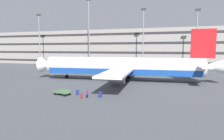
% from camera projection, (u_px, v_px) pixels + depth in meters
% --- Properties ---
extents(ground_plane, '(600.00, 600.00, 0.00)m').
position_uv_depth(ground_plane, '(117.00, 81.00, 45.02)').
color(ground_plane, '#424449').
extents(terminal_structure, '(148.12, 14.49, 15.23)m').
position_uv_depth(terminal_structure, '(146.00, 48.00, 85.88)').
color(terminal_structure, gray).
rests_on(terminal_structure, ground_plane).
extents(airliner, '(41.65, 33.66, 11.18)m').
position_uv_depth(airliner, '(123.00, 67.00, 44.79)').
color(airliner, silver).
rests_on(airliner, ground_plane).
extents(light_mast_far_left, '(1.80, 0.50, 21.65)m').
position_uv_depth(light_mast_far_left, '(39.00, 36.00, 84.47)').
color(light_mast_far_left, gray).
rests_on(light_mast_far_left, ground_plane).
extents(light_mast_left, '(1.80, 0.50, 26.22)m').
position_uv_depth(light_mast_left, '(89.00, 29.00, 77.25)').
color(light_mast_left, gray).
rests_on(light_mast_left, ground_plane).
extents(light_mast_center_left, '(1.80, 0.50, 21.40)m').
position_uv_depth(light_mast_center_left, '(143.00, 34.00, 71.09)').
color(light_mast_center_left, gray).
rests_on(light_mast_center_left, ground_plane).
extents(light_mast_center_right, '(1.80, 0.50, 20.16)m').
position_uv_depth(light_mast_center_right, '(197.00, 35.00, 65.78)').
color(light_mast_center_right, gray).
rests_on(light_mast_center_right, ground_plane).
extents(suitcase_laid_flat, '(0.48, 0.33, 0.97)m').
position_uv_depth(suitcase_laid_flat, '(100.00, 94.00, 29.51)').
color(suitcase_laid_flat, navy).
rests_on(suitcase_laid_flat, ground_plane).
extents(suitcase_black, '(0.45, 0.42, 0.83)m').
position_uv_depth(suitcase_black, '(88.00, 92.00, 31.21)').
color(suitcase_black, '#72388C').
rests_on(suitcase_black, ground_plane).
extents(suitcase_silver, '(0.29, 0.46, 0.89)m').
position_uv_depth(suitcase_silver, '(81.00, 96.00, 28.93)').
color(suitcase_silver, '#B21E23').
rests_on(suitcase_silver, ground_plane).
extents(suitcase_large, '(0.49, 0.51, 0.88)m').
position_uv_depth(suitcase_large, '(78.00, 92.00, 31.10)').
color(suitcase_large, navy).
rests_on(suitcase_large, ground_plane).
extents(backpack_teal, '(0.37, 0.36, 0.54)m').
position_uv_depth(backpack_teal, '(87.00, 96.00, 29.30)').
color(backpack_teal, black).
rests_on(backpack_teal, ground_plane).
extents(baggage_cart, '(3.37, 1.83, 0.82)m').
position_uv_depth(baggage_cart, '(62.00, 92.00, 30.96)').
color(baggage_cart, '#4C724C').
rests_on(baggage_cart, ground_plane).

